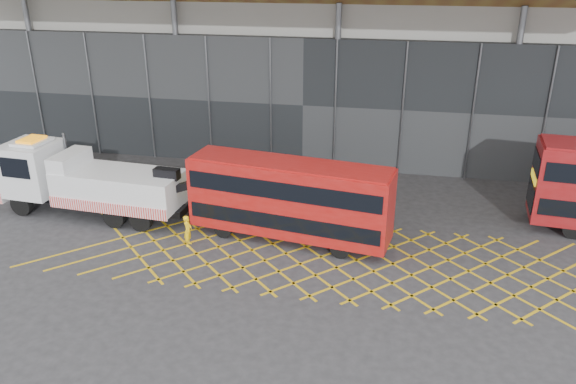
# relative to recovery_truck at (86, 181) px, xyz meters

# --- Properties ---
(ground_plane) EXTENTS (120.00, 120.00, 0.00)m
(ground_plane) POSITION_rel_recovery_truck_xyz_m (7.69, -2.24, -1.82)
(ground_plane) COLOR #2A292C
(road_markings) EXTENTS (27.96, 7.16, 0.01)m
(road_markings) POSITION_rel_recovery_truck_xyz_m (13.29, -2.24, -1.82)
(road_markings) COLOR gold
(road_markings) RESTS_ON ground_plane
(construction_building) EXTENTS (55.00, 23.97, 18.00)m
(construction_building) POSITION_rel_recovery_truck_xyz_m (9.61, 16.15, 7.15)
(construction_building) COLOR gray
(construction_building) RESTS_ON ground_plane
(recovery_truck) EXTENTS (11.37, 3.39, 3.95)m
(recovery_truck) POSITION_rel_recovery_truck_xyz_m (0.00, 0.00, 0.00)
(recovery_truck) COLOR black
(recovery_truck) RESTS_ON ground_plane
(bus_towed) EXTENTS (9.74, 3.64, 3.87)m
(bus_towed) POSITION_rel_recovery_truck_xyz_m (10.75, -0.76, 0.33)
(bus_towed) COLOR #9E0F0C
(bus_towed) RESTS_ON ground_plane
(worker) EXTENTS (0.41, 0.58, 1.51)m
(worker) POSITION_rel_recovery_truck_xyz_m (6.27, -2.33, -1.07)
(worker) COLOR yellow
(worker) RESTS_ON ground_plane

